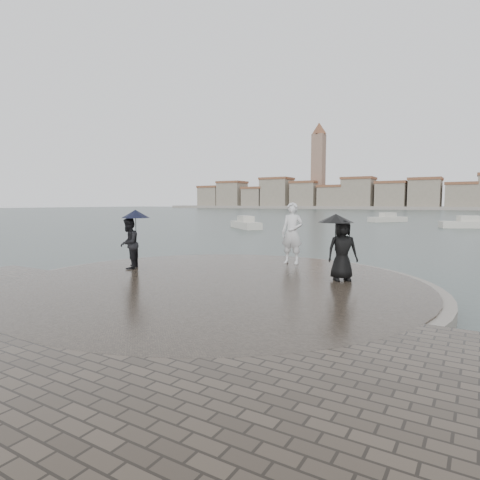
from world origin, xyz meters
The scene contains 8 objects.
ground centered at (0.00, 0.00, 0.00)m, with size 400.00×400.00×0.00m, color #2B3835.
kerb_ring centered at (0.00, 3.50, 0.16)m, with size 12.50×12.50×0.32m, color gray.
quay_tip centered at (0.00, 3.50, 0.18)m, with size 11.90×11.90×0.36m, color #2D261E.
statue centered at (0.56, 7.65, 1.51)m, with size 0.84×0.55×2.29m, color silver.
visitor_left centered at (-3.74, 3.68, 1.45)m, with size 1.23×1.12×2.04m.
visitor_right centered at (3.08, 5.43, 1.49)m, with size 1.30×1.11×1.95m.
far_skyline centered at (-6.29, 160.71, 5.61)m, with size 260.00×20.00×37.00m.
boats centered at (0.89, 39.46, 0.38)m, with size 36.14×27.13×1.50m.
Camera 1 is at (6.58, -6.13, 2.64)m, focal length 30.00 mm.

